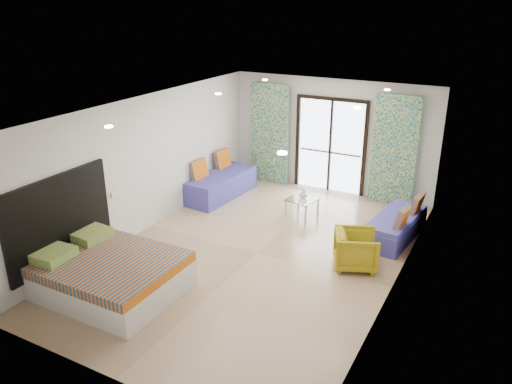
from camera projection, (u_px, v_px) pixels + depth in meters
The scene contains 24 objects.
floor at pixel (257, 253), 9.27m from camera, with size 5.00×7.50×0.01m, color #997B5B, non-canonical shape.
ceiling at pixel (258, 109), 8.28m from camera, with size 5.00×7.50×0.01m, color silver, non-canonical shape.
wall_back at pixel (331, 136), 11.85m from camera, with size 5.00×0.01×2.70m, color silver, non-canonical shape.
wall_front at pixel (104, 286), 5.69m from camera, with size 5.00×0.01×2.70m, color silver, non-canonical shape.
wall_left at pixel (146, 164), 9.87m from camera, with size 0.01×7.50×2.70m, color silver, non-canonical shape.
wall_right at pixel (401, 212), 7.68m from camera, with size 0.01×7.50×2.70m, color silver, non-canonical shape.
balcony_door at pixel (331, 140), 11.86m from camera, with size 1.76×0.08×2.28m.
balcony_rail at pixel (330, 152), 11.98m from camera, with size 1.52×0.03×0.04m, color #595451.
curtain_left at pixel (270, 134), 12.42m from camera, with size 1.00×0.10×2.50m, color white.
curtain_right at pixel (394, 151), 11.06m from camera, with size 1.00×0.10×2.50m, color white.
downlight_a at pixel (109, 127), 7.26m from camera, with size 0.12×0.12×0.02m, color #FFE0B2.
downlight_b at pixel (282, 153), 6.04m from camera, with size 0.12×0.12×0.02m, color #FFE0B2.
downlight_c at pixel (218, 94), 9.73m from camera, with size 0.12×0.12×0.02m, color #FFE0B2.
downlight_d at pixel (357, 108), 8.50m from camera, with size 0.12×0.12×0.02m, color #FFE0B2.
downlight_e at pixel (265, 80), 11.37m from camera, with size 0.12×0.12×0.02m, color #FFE0B2.
downlight_f at pixel (387, 90), 10.14m from camera, with size 0.12×0.12×0.02m, color #FFE0B2.
headboard at pixel (60, 220), 8.12m from camera, with size 0.06×2.10×1.50m, color black.
switch_plate at pixel (113, 195), 9.15m from camera, with size 0.02×0.10×0.10m, color silver.
bed at pixel (110, 274), 7.96m from camera, with size 2.12×1.73×0.73m.
daybed_left at pixel (220, 184), 11.81m from camera, with size 0.91×2.04×0.98m.
daybed_right at pixel (396, 226), 9.72m from camera, with size 0.88×1.80×0.85m.
coffee_table at pixel (302, 201), 10.73m from camera, with size 0.67×0.67×0.67m.
vase at pixel (303, 194), 10.73m from camera, with size 0.18×0.19×0.18m, color white.
armchair at pixel (356, 248), 8.66m from camera, with size 0.71×0.67×0.73m, color #A18C14.
Camera 1 is at (3.85, -7.26, 4.43)m, focal length 35.00 mm.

